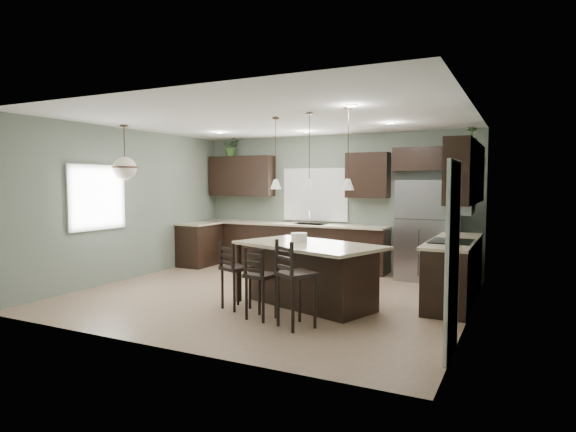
# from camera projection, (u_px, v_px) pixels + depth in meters

# --- Properties ---
(ground) EXTENTS (6.00, 6.00, 0.00)m
(ground) POSITION_uv_depth(u_px,v_px,m) (272.00, 294.00, 7.77)
(ground) COLOR #9E8466
(ground) RESTS_ON ground
(pantry_door) EXTENTS (0.04, 0.82, 2.04)m
(pantry_door) POSITION_uv_depth(u_px,v_px,m) (452.00, 258.00, 5.00)
(pantry_door) COLOR white
(pantry_door) RESTS_ON ground
(window_back) EXTENTS (1.35, 0.02, 1.00)m
(window_back) POSITION_uv_depth(u_px,v_px,m) (315.00, 194.00, 10.29)
(window_back) COLOR white
(window_back) RESTS_ON room_shell
(window_left) EXTENTS (0.02, 1.10, 1.00)m
(window_left) POSITION_uv_depth(u_px,v_px,m) (97.00, 197.00, 8.27)
(window_left) COLOR white
(window_left) RESTS_ON room_shell
(left_return_cabs) EXTENTS (0.60, 0.90, 0.90)m
(left_return_cabs) POSITION_uv_depth(u_px,v_px,m) (199.00, 245.00, 10.45)
(left_return_cabs) COLOR black
(left_return_cabs) RESTS_ON ground
(left_return_countertop) EXTENTS (0.66, 0.96, 0.04)m
(left_return_countertop) POSITION_uv_depth(u_px,v_px,m) (200.00, 223.00, 10.41)
(left_return_countertop) COLOR beige
(left_return_countertop) RESTS_ON left_return_cabs
(back_lower_cabs) EXTENTS (4.20, 0.60, 0.90)m
(back_lower_cabs) POSITION_uv_depth(u_px,v_px,m) (291.00, 246.00, 10.31)
(back_lower_cabs) COLOR black
(back_lower_cabs) RESTS_ON ground
(back_countertop) EXTENTS (4.20, 0.66, 0.04)m
(back_countertop) POSITION_uv_depth(u_px,v_px,m) (290.00, 224.00, 10.26)
(back_countertop) COLOR beige
(back_countertop) RESTS_ON back_lower_cabs
(sink_inset) EXTENTS (0.70, 0.45, 0.01)m
(sink_inset) POSITION_uv_depth(u_px,v_px,m) (310.00, 224.00, 10.06)
(sink_inset) COLOR gray
(sink_inset) RESTS_ON back_countertop
(faucet) EXTENTS (0.02, 0.02, 0.28)m
(faucet) POSITION_uv_depth(u_px,v_px,m) (309.00, 217.00, 10.02)
(faucet) COLOR silver
(faucet) RESTS_ON back_countertop
(back_upper_left) EXTENTS (1.55, 0.34, 0.90)m
(back_upper_left) POSITION_uv_depth(u_px,v_px,m) (242.00, 176.00, 10.89)
(back_upper_left) COLOR black
(back_upper_left) RESTS_ON room_shell
(back_upper_right) EXTENTS (0.85, 0.34, 0.90)m
(back_upper_right) POSITION_uv_depth(u_px,v_px,m) (368.00, 175.00, 9.59)
(back_upper_right) COLOR black
(back_upper_right) RESTS_ON room_shell
(fridge_header) EXTENTS (1.05, 0.34, 0.45)m
(fridge_header) POSITION_uv_depth(u_px,v_px,m) (422.00, 159.00, 9.10)
(fridge_header) COLOR black
(fridge_header) RESTS_ON room_shell
(right_lower_cabs) EXTENTS (0.60, 2.35, 0.90)m
(right_lower_cabs) POSITION_uv_depth(u_px,v_px,m) (454.00, 272.00, 7.33)
(right_lower_cabs) COLOR black
(right_lower_cabs) RESTS_ON ground
(right_countertop) EXTENTS (0.66, 2.35, 0.04)m
(right_countertop) POSITION_uv_depth(u_px,v_px,m) (454.00, 241.00, 7.30)
(right_countertop) COLOR beige
(right_countertop) RESTS_ON right_lower_cabs
(cooktop) EXTENTS (0.58, 0.75, 0.02)m
(cooktop) POSITION_uv_depth(u_px,v_px,m) (451.00, 241.00, 7.06)
(cooktop) COLOR black
(cooktop) RESTS_ON right_countertop
(wall_oven_front) EXTENTS (0.01, 0.72, 0.60)m
(wall_oven_front) POSITION_uv_depth(u_px,v_px,m) (431.00, 273.00, 7.22)
(wall_oven_front) COLOR gray
(wall_oven_front) RESTS_ON right_lower_cabs
(right_upper_cabs) EXTENTS (0.34, 2.35, 0.90)m
(right_upper_cabs) POSITION_uv_depth(u_px,v_px,m) (466.00, 173.00, 7.17)
(right_upper_cabs) COLOR black
(right_upper_cabs) RESTS_ON room_shell
(microwave) EXTENTS (0.40, 0.75, 0.40)m
(microwave) POSITION_uv_depth(u_px,v_px,m) (460.00, 200.00, 6.97)
(microwave) COLOR gray
(microwave) RESTS_ON right_upper_cabs
(refrigerator) EXTENTS (0.90, 0.74, 1.85)m
(refrigerator) POSITION_uv_depth(u_px,v_px,m) (423.00, 230.00, 8.92)
(refrigerator) COLOR gray
(refrigerator) RESTS_ON ground
(kitchen_island) EXTENTS (2.36, 1.80, 0.92)m
(kitchen_island) POSITION_uv_depth(u_px,v_px,m) (309.00, 275.00, 6.98)
(kitchen_island) COLOR black
(kitchen_island) RESTS_ON ground
(serving_dish) EXTENTS (0.24, 0.24, 0.14)m
(serving_dish) POSITION_uv_depth(u_px,v_px,m) (299.00, 238.00, 7.08)
(serving_dish) COLOR silver
(serving_dish) RESTS_ON kitchen_island
(bar_stool_left) EXTENTS (0.46, 0.46, 0.97)m
(bar_stool_left) POSITION_uv_depth(u_px,v_px,m) (236.00, 275.00, 6.85)
(bar_stool_left) COLOR black
(bar_stool_left) RESTS_ON ground
(bar_stool_center) EXTENTS (0.40, 0.40, 0.96)m
(bar_stool_center) POSITION_uv_depth(u_px,v_px,m) (261.00, 283.00, 6.33)
(bar_stool_center) COLOR black
(bar_stool_center) RESTS_ON ground
(bar_stool_right) EXTENTS (0.56, 0.56, 1.11)m
(bar_stool_right) POSITION_uv_depth(u_px,v_px,m) (296.00, 284.00, 5.96)
(bar_stool_right) COLOR black
(bar_stool_right) RESTS_ON ground
(pendant_left) EXTENTS (0.17, 0.17, 1.10)m
(pendant_left) POSITION_uv_depth(u_px,v_px,m) (276.00, 153.00, 7.35)
(pendant_left) COLOR white
(pendant_left) RESTS_ON room_shell
(pendant_center) EXTENTS (0.17, 0.17, 1.10)m
(pendant_center) POSITION_uv_depth(u_px,v_px,m) (309.00, 151.00, 6.85)
(pendant_center) COLOR silver
(pendant_center) RESTS_ON room_shell
(pendant_right) EXTENTS (0.17, 0.17, 1.10)m
(pendant_right) POSITION_uv_depth(u_px,v_px,m) (348.00, 149.00, 6.35)
(pendant_right) COLOR white
(pendant_right) RESTS_ON room_shell
(chandelier) EXTENTS (0.44, 0.44, 0.95)m
(chandelier) POSITION_uv_depth(u_px,v_px,m) (124.00, 152.00, 8.30)
(chandelier) COLOR beige
(chandelier) RESTS_ON room_shell
(plant_back_left) EXTENTS (0.47, 0.43, 0.44)m
(plant_back_left) POSITION_uv_depth(u_px,v_px,m) (232.00, 147.00, 10.93)
(plant_back_left) COLOR #315324
(plant_back_left) RESTS_ON back_upper_left
(plant_right_wall) EXTENTS (0.22, 0.22, 0.34)m
(plant_right_wall) POSITION_uv_depth(u_px,v_px,m) (471.00, 136.00, 7.96)
(plant_right_wall) COLOR #314B21
(plant_right_wall) RESTS_ON right_upper_cabs
(room_shell) EXTENTS (6.00, 6.00, 6.00)m
(room_shell) POSITION_uv_depth(u_px,v_px,m) (271.00, 189.00, 7.65)
(room_shell) COLOR slate
(room_shell) RESTS_ON ground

